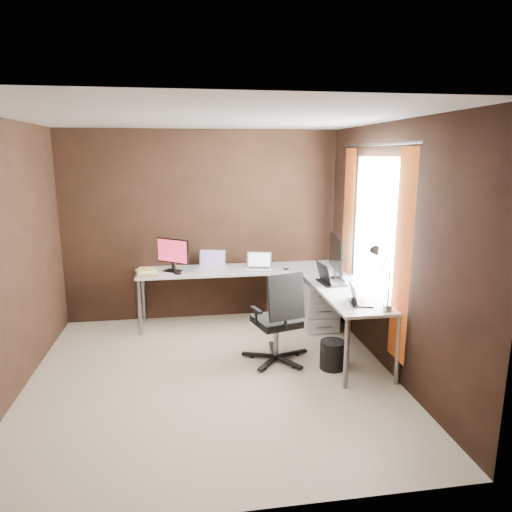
# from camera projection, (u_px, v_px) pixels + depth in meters

# --- Properties ---
(room) EXTENTS (3.60, 3.60, 2.50)m
(room) POSITION_uv_depth(u_px,v_px,m) (245.00, 250.00, 4.41)
(room) COLOR #BAAD90
(room) RESTS_ON ground
(desk) EXTENTS (2.65, 2.25, 0.73)m
(desk) POSITION_uv_depth(u_px,v_px,m) (276.00, 281.00, 5.55)
(desk) COLOR silver
(desk) RESTS_ON ground
(drawer_pedestal) EXTENTS (0.42, 0.50, 0.60)m
(drawer_pedestal) POSITION_uv_depth(u_px,v_px,m) (319.00, 305.00, 5.83)
(drawer_pedestal) COLOR silver
(drawer_pedestal) RESTS_ON ground
(monitor_left) EXTENTS (0.40, 0.31, 0.42)m
(monitor_left) POSITION_uv_depth(u_px,v_px,m) (173.00, 253.00, 5.74)
(monitor_left) COLOR black
(monitor_left) RESTS_ON desk
(monitor_right) EXTENTS (0.18, 0.64, 0.52)m
(monitor_right) POSITION_uv_depth(u_px,v_px,m) (336.00, 256.00, 5.33)
(monitor_right) COLOR black
(monitor_right) RESTS_ON desk
(laptop_white) EXTENTS (0.38, 0.31, 0.22)m
(laptop_white) POSITION_uv_depth(u_px,v_px,m) (212.00, 264.00, 5.94)
(laptop_white) COLOR silver
(laptop_white) RESTS_ON desk
(laptop_silver) EXTENTS (0.37, 0.30, 0.22)m
(laptop_silver) POSITION_uv_depth(u_px,v_px,m) (259.00, 266.00, 5.88)
(laptop_silver) COLOR silver
(laptop_silver) RESTS_ON desk
(laptop_black_big) EXTENTS (0.29, 0.38, 0.24)m
(laptop_black_big) POSITION_uv_depth(u_px,v_px,m) (329.00, 279.00, 5.23)
(laptop_black_big) COLOR black
(laptop_black_big) RESTS_ON desk
(laptop_black_small) EXTENTS (0.26, 0.32, 0.20)m
(laptop_black_small) POSITION_uv_depth(u_px,v_px,m) (358.00, 299.00, 4.54)
(laptop_black_small) COLOR black
(laptop_black_small) RESTS_ON desk
(book_stack) EXTENTS (0.28, 0.25, 0.08)m
(book_stack) POSITION_uv_depth(u_px,v_px,m) (146.00, 273.00, 5.57)
(book_stack) COLOR #AD735D
(book_stack) RESTS_ON desk
(mouse_left) EXTENTS (0.11, 0.09, 0.04)m
(mouse_left) POSITION_uv_depth(u_px,v_px,m) (178.00, 273.00, 5.61)
(mouse_left) COLOR black
(mouse_left) RESTS_ON desk
(mouse_corner) EXTENTS (0.08, 0.06, 0.03)m
(mouse_corner) POSITION_uv_depth(u_px,v_px,m) (286.00, 269.00, 5.85)
(mouse_corner) COLOR black
(mouse_corner) RESTS_ON desk
(desk_lamp) EXTENTS (0.19, 0.23, 0.62)m
(desk_lamp) POSITION_uv_depth(u_px,v_px,m) (380.00, 270.00, 4.29)
(desk_lamp) COLOR slate
(desk_lamp) RESTS_ON desk
(office_chair) EXTENTS (0.57, 0.59, 1.01)m
(office_chair) POSITION_uv_depth(u_px,v_px,m) (278.00, 335.00, 4.86)
(office_chair) COLOR black
(office_chair) RESTS_ON ground
(wastebasket) EXTENTS (0.31, 0.31, 0.30)m
(wastebasket) POSITION_uv_depth(u_px,v_px,m) (332.00, 355.00, 4.73)
(wastebasket) COLOR black
(wastebasket) RESTS_ON ground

